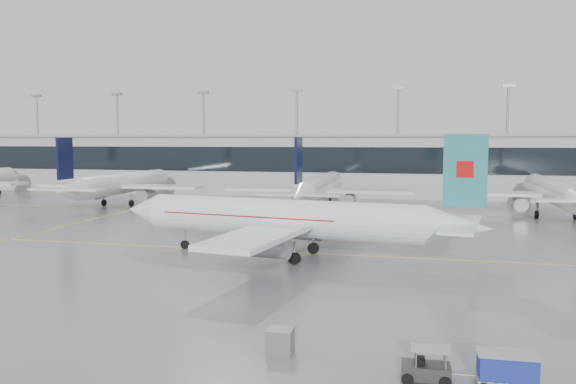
% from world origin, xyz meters
% --- Properties ---
extents(ground, '(320.00, 320.00, 0.00)m').
position_xyz_m(ground, '(0.00, 0.00, 0.00)').
color(ground, gray).
rests_on(ground, ground).
extents(taxi_line_main, '(120.00, 0.25, 0.01)m').
position_xyz_m(taxi_line_main, '(0.00, 0.00, 0.01)').
color(taxi_line_main, yellow).
rests_on(taxi_line_main, ground).
extents(taxi_line_north, '(120.00, 0.25, 0.01)m').
position_xyz_m(taxi_line_north, '(0.00, 30.00, 0.01)').
color(taxi_line_north, yellow).
rests_on(taxi_line_north, ground).
extents(taxi_line_cross, '(0.25, 60.00, 0.01)m').
position_xyz_m(taxi_line_cross, '(-30.00, 15.00, 0.01)').
color(taxi_line_cross, yellow).
rests_on(taxi_line_cross, ground).
extents(terminal, '(180.00, 15.00, 12.00)m').
position_xyz_m(terminal, '(0.00, 62.00, 6.00)').
color(terminal, '#A4A4A8').
rests_on(terminal, ground).
extents(terminal_glass, '(180.00, 0.20, 5.00)m').
position_xyz_m(terminal_glass, '(0.00, 54.45, 7.50)').
color(terminal_glass, black).
rests_on(terminal_glass, ground).
extents(terminal_roof, '(182.00, 16.00, 0.40)m').
position_xyz_m(terminal_roof, '(0.00, 62.00, 12.20)').
color(terminal_roof, gray).
rests_on(terminal_roof, ground).
extents(light_masts, '(156.40, 1.00, 22.60)m').
position_xyz_m(light_masts, '(0.00, 68.00, 13.34)').
color(light_masts, gray).
rests_on(light_masts, ground).
extents(air_canada_jet, '(37.35, 30.35, 11.83)m').
position_xyz_m(air_canada_jet, '(3.80, -2.47, 3.76)').
color(air_canada_jet, white).
rests_on(air_canada_jet, ground).
extents(parked_jet_b, '(29.64, 36.96, 11.72)m').
position_xyz_m(parked_jet_b, '(-35.00, 33.69, 3.71)').
color(parked_jet_b, silver).
rests_on(parked_jet_b, ground).
extents(parked_jet_c, '(29.64, 36.96, 11.72)m').
position_xyz_m(parked_jet_c, '(-0.00, 33.69, 3.71)').
color(parked_jet_c, silver).
rests_on(parked_jet_c, ground).
extents(parked_jet_d, '(29.64, 36.96, 11.72)m').
position_xyz_m(parked_jet_d, '(35.00, 33.69, 3.71)').
color(parked_jet_d, silver).
rests_on(parked_jet_d, ground).
extents(baggage_tug, '(3.40, 1.48, 1.64)m').
position_xyz_m(baggage_tug, '(16.01, -28.30, 0.58)').
color(baggage_tug, '#2B2E28').
rests_on(baggage_tug, ground).
extents(baggage_cart, '(2.76, 1.60, 1.68)m').
position_xyz_m(baggage_cart, '(19.61, -28.19, 0.98)').
color(baggage_cart, gray).
rests_on(baggage_cart, ground).
extents(gse_unit, '(1.37, 1.28, 1.34)m').
position_xyz_m(gse_unit, '(8.53, -26.47, 0.67)').
color(gse_unit, slate).
rests_on(gse_unit, ground).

